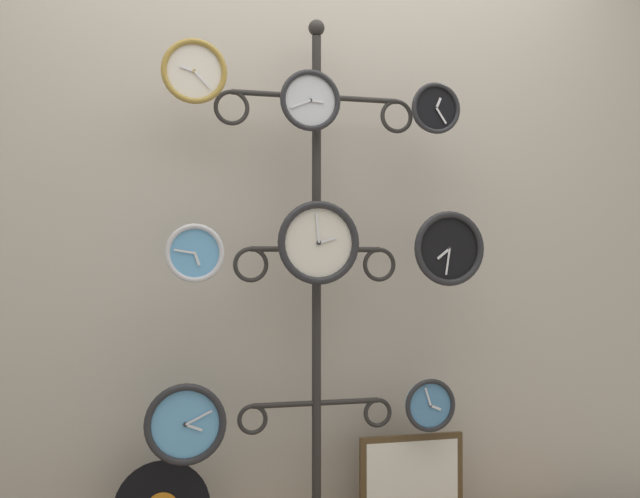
% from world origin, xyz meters
% --- Properties ---
extents(shop_wall, '(4.40, 0.04, 2.80)m').
position_xyz_m(shop_wall, '(0.00, 0.57, 1.40)').
color(shop_wall, '#BCB2A3').
rests_on(shop_wall, ground_plane).
extents(display_stand, '(0.75, 0.33, 1.93)m').
position_xyz_m(display_stand, '(0.00, 0.41, 0.72)').
color(display_stand, '#282623').
rests_on(display_stand, ground_plane).
extents(clock_top_left, '(0.22, 0.04, 0.22)m').
position_xyz_m(clock_top_left, '(-0.45, 0.34, 1.69)').
color(clock_top_left, silver).
extents(clock_top_center, '(0.22, 0.04, 0.22)m').
position_xyz_m(clock_top_center, '(-0.04, 0.33, 1.61)').
color(clock_top_center, silver).
extents(clock_top_right, '(0.19, 0.04, 0.19)m').
position_xyz_m(clock_top_right, '(0.42, 0.31, 1.61)').
color(clock_top_right, black).
extents(clock_middle_left, '(0.20, 0.04, 0.20)m').
position_xyz_m(clock_middle_left, '(-0.45, 0.32, 1.08)').
color(clock_middle_left, '#60A8DB').
extents(clock_middle_center, '(0.30, 0.04, 0.30)m').
position_xyz_m(clock_middle_center, '(-0.01, 0.33, 1.11)').
color(clock_middle_center, silver).
extents(clock_middle_right, '(0.27, 0.04, 0.27)m').
position_xyz_m(clock_middle_right, '(0.47, 0.30, 1.10)').
color(clock_middle_right, black).
extents(clock_bottom_left, '(0.27, 0.04, 0.27)m').
position_xyz_m(clock_bottom_left, '(-0.48, 0.30, 0.51)').
color(clock_bottom_left, '#60A8DB').
extents(clock_bottom_right, '(0.19, 0.04, 0.19)m').
position_xyz_m(clock_bottom_right, '(0.41, 0.33, 0.53)').
color(clock_bottom_right, '#4C84B2').
extents(picture_frame, '(0.40, 0.02, 0.35)m').
position_xyz_m(picture_frame, '(0.36, 0.39, 0.23)').
color(picture_frame, '#4C381E').
rests_on(picture_frame, low_shelf).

